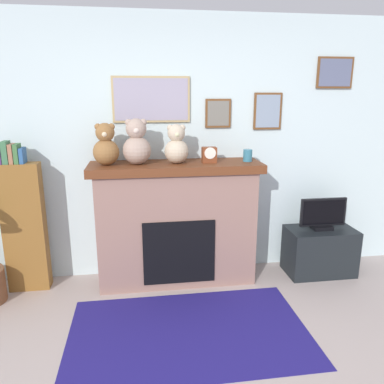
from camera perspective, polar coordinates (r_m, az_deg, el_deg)
The scene contains 11 objects.
back_wall at distance 3.86m, azimuth -3.46°, elevation 6.51°, with size 5.20×0.15×2.60m.
fireplace at distance 3.74m, azimuth -2.38°, elevation -4.66°, with size 1.64×0.52×1.21m.
bookshelf at distance 3.89m, azimuth -24.10°, elevation -4.42°, with size 0.37×0.16×1.44m.
tv_stand at distance 4.23m, azimuth 18.74°, elevation -8.45°, with size 0.70×0.40×0.49m, color black.
television at distance 4.10m, azimuth 19.21°, elevation -3.31°, with size 0.48×0.14×0.33m.
area_rug at distance 3.22m, azimuth -0.47°, elevation -20.38°, with size 1.90×1.17×0.01m, color navy.
candle_jar at distance 3.70m, azimuth 8.42°, elevation 5.51°, with size 0.09×0.09×0.12m, color teal.
mantel_clock at distance 3.60m, azimuth 2.62°, elevation 5.66°, with size 0.14×0.10×0.15m.
teddy_bear_cream at distance 3.54m, azimuth -12.93°, elevation 6.76°, with size 0.24×0.24×0.38m.
teddy_bear_tan at distance 3.52m, azimuth -8.37°, elevation 7.22°, with size 0.26×0.26×0.42m.
teddy_bear_brown at distance 3.55m, azimuth -2.37°, elevation 7.00°, with size 0.23×0.23×0.37m.
Camera 1 is at (-0.32, -1.80, 1.85)m, focal length 35.21 mm.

